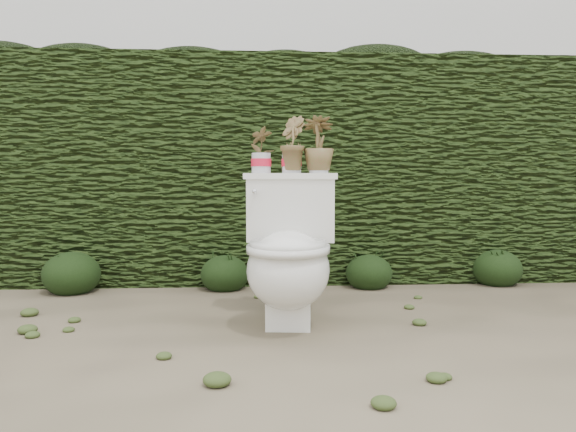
{
  "coord_description": "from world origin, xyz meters",
  "views": [
    {
      "loc": [
        -0.24,
        -2.73,
        0.76
      ],
      "look_at": [
        -0.05,
        0.22,
        0.55
      ],
      "focal_mm": 35.0,
      "sensor_mm": 36.0,
      "label": 1
    }
  ],
  "objects": [
    {
      "name": "potted_plant_right",
      "position": [
        0.12,
        0.3,
        0.92
      ],
      "size": [
        0.17,
        0.17,
        0.29
      ],
      "primitive_type": "imported",
      "rotation": [
        0.0,
        0.0,
        3.19
      ],
      "color": "#287725",
      "rests_on": "toilet"
    },
    {
      "name": "hedge",
      "position": [
        0.0,
        1.6,
        0.8
      ],
      "size": [
        8.0,
        1.0,
        1.6
      ],
      "primitive_type": "cube",
      "color": "#2F4617",
      "rests_on": "ground"
    },
    {
      "name": "liriope_clump_4",
      "position": [
        1.48,
        1.08,
        0.14
      ],
      "size": [
        0.34,
        0.34,
        0.27
      ],
      "primitive_type": "ellipsoid",
      "color": "black",
      "rests_on": "ground"
    },
    {
      "name": "liriope_clump_1",
      "position": [
        -1.42,
        0.99,
        0.15
      ],
      "size": [
        0.37,
        0.37,
        0.3
      ],
      "primitive_type": "ellipsoid",
      "color": "black",
      "rests_on": "ground"
    },
    {
      "name": "liriope_clump_2",
      "position": [
        -0.42,
        1.03,
        0.13
      ],
      "size": [
        0.32,
        0.32,
        0.26
      ],
      "primitive_type": "ellipsoid",
      "color": "black",
      "rests_on": "ground"
    },
    {
      "name": "house_wall",
      "position": [
        0.6,
        6.0,
        2.0
      ],
      "size": [
        8.0,
        3.5,
        4.0
      ],
      "primitive_type": "cube",
      "color": "silver",
      "rests_on": "ground"
    },
    {
      "name": "toilet",
      "position": [
        -0.05,
        0.08,
        0.36
      ],
      "size": [
        0.53,
        0.72,
        0.78
      ],
      "rotation": [
        0.0,
        0.0,
        -0.11
      ],
      "color": "silver",
      "rests_on": "ground"
    },
    {
      "name": "potted_plant_center",
      "position": [
        -0.02,
        0.31,
        0.93
      ],
      "size": [
        0.17,
        0.19,
        0.3
      ],
      "primitive_type": "imported",
      "rotation": [
        0.0,
        0.0,
        1.8
      ],
      "color": "#287725",
      "rests_on": "toilet"
    },
    {
      "name": "liriope_clump_3",
      "position": [
        0.56,
        1.03,
        0.13
      ],
      "size": [
        0.32,
        0.32,
        0.25
      ],
      "primitive_type": "ellipsoid",
      "color": "black",
      "rests_on": "ground"
    },
    {
      "name": "potted_plant_left",
      "position": [
        -0.19,
        0.33,
        0.89
      ],
      "size": [
        0.15,
        0.14,
        0.24
      ],
      "primitive_type": "imported",
      "rotation": [
        0.0,
        0.0,
        3.7
      ],
      "color": "#287725",
      "rests_on": "toilet"
    },
    {
      "name": "ground",
      "position": [
        0.0,
        0.0,
        0.0
      ],
      "size": [
        60.0,
        60.0,
        0.0
      ],
      "primitive_type": "plane",
      "color": "#82755A",
      "rests_on": "ground"
    }
  ]
}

